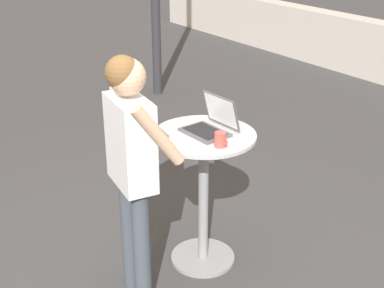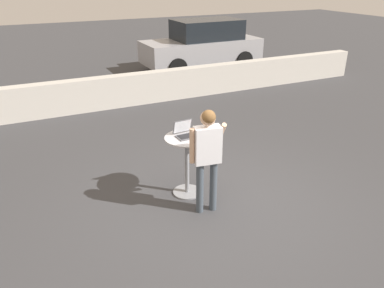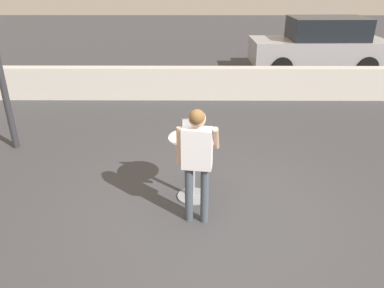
{
  "view_description": "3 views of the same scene",
  "coord_description": "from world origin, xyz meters",
  "px_view_note": "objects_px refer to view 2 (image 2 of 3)",
  "views": [
    {
      "loc": [
        2.32,
        -1.4,
        2.37
      ],
      "look_at": [
        -0.21,
        0.37,
        1.0
      ],
      "focal_mm": 50.0,
      "sensor_mm": 36.0,
      "label": 1
    },
    {
      "loc": [
        -2.47,
        -4.27,
        3.32
      ],
      "look_at": [
        -0.39,
        0.15,
        1.06
      ],
      "focal_mm": 35.0,
      "sensor_mm": 36.0,
      "label": 2
    },
    {
      "loc": [
        -0.28,
        -4.28,
        3.15
      ],
      "look_at": [
        -0.3,
        0.18,
        1.06
      ],
      "focal_mm": 35.0,
      "sensor_mm": 36.0,
      "label": 3
    }
  ],
  "objects_px": {
    "laptop": "(185,133)",
    "standing_person": "(207,150)",
    "coffee_mug": "(201,133)",
    "cafe_table": "(187,158)",
    "parked_car_near_street": "(203,45)"
  },
  "relations": [
    {
      "from": "laptop",
      "to": "standing_person",
      "type": "relative_size",
      "value": 0.2
    },
    {
      "from": "laptop",
      "to": "standing_person",
      "type": "xyz_separation_m",
      "value": [
        0.06,
        -0.64,
        -0.03
      ]
    },
    {
      "from": "cafe_table",
      "to": "standing_person",
      "type": "relative_size",
      "value": 0.61
    },
    {
      "from": "standing_person",
      "to": "cafe_table",
      "type": "bearing_deg",
      "value": 95.4
    },
    {
      "from": "cafe_table",
      "to": "parked_car_near_street",
      "type": "xyz_separation_m",
      "value": [
        4.14,
        7.65,
        0.23
      ]
    },
    {
      "from": "cafe_table",
      "to": "standing_person",
      "type": "distance_m",
      "value": 0.69
    },
    {
      "from": "standing_person",
      "to": "parked_car_near_street",
      "type": "relative_size",
      "value": 0.37
    },
    {
      "from": "coffee_mug",
      "to": "standing_person",
      "type": "relative_size",
      "value": 0.07
    },
    {
      "from": "cafe_table",
      "to": "laptop",
      "type": "distance_m",
      "value": 0.41
    },
    {
      "from": "cafe_table",
      "to": "parked_car_near_street",
      "type": "relative_size",
      "value": 0.23
    },
    {
      "from": "laptop",
      "to": "coffee_mug",
      "type": "xyz_separation_m",
      "value": [
        0.23,
        -0.1,
        -0.01
      ]
    },
    {
      "from": "cafe_table",
      "to": "standing_person",
      "type": "height_order",
      "value": "standing_person"
    },
    {
      "from": "cafe_table",
      "to": "parked_car_near_street",
      "type": "distance_m",
      "value": 8.71
    },
    {
      "from": "laptop",
      "to": "parked_car_near_street",
      "type": "xyz_separation_m",
      "value": [
        4.15,
        7.59,
        -0.17
      ]
    },
    {
      "from": "laptop",
      "to": "parked_car_near_street",
      "type": "bearing_deg",
      "value": 61.35
    }
  ]
}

